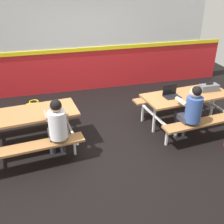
{
  "coord_description": "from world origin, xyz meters",
  "views": [
    {
      "loc": [
        -1.22,
        -4.64,
        2.98
      ],
      "look_at": [
        0.0,
        -0.1,
        0.55
      ],
      "focal_mm": 43.59,
      "sensor_mm": 36.0,
      "label": 1
    }
  ],
  "objects_px": {
    "student_nearer": "(57,125)",
    "toolbox_grey": "(209,88)",
    "student_further": "(191,110)",
    "tote_bag_bright": "(35,111)",
    "laptop_dark": "(171,94)",
    "picnic_table_left": "(27,121)",
    "picnic_table_right": "(186,102)"
  },
  "relations": [
    {
      "from": "student_nearer",
      "to": "toolbox_grey",
      "type": "height_order",
      "value": "student_nearer"
    },
    {
      "from": "picnic_table_right",
      "to": "tote_bag_bright",
      "type": "xyz_separation_m",
      "value": [
        -3.07,
        1.17,
        -0.38
      ]
    },
    {
      "from": "picnic_table_left",
      "to": "picnic_table_right",
      "type": "distance_m",
      "value": 3.18
    },
    {
      "from": "laptop_dark",
      "to": "tote_bag_bright",
      "type": "relative_size",
      "value": 0.79
    },
    {
      "from": "picnic_table_right",
      "to": "toolbox_grey",
      "type": "relative_size",
      "value": 4.7
    },
    {
      "from": "picnic_table_left",
      "to": "toolbox_grey",
      "type": "bearing_deg",
      "value": 0.95
    },
    {
      "from": "picnic_table_left",
      "to": "student_nearer",
      "type": "relative_size",
      "value": 1.56
    },
    {
      "from": "student_further",
      "to": "toolbox_grey",
      "type": "distance_m",
      "value": 1.01
    },
    {
      "from": "student_nearer",
      "to": "tote_bag_bright",
      "type": "bearing_deg",
      "value": 103.19
    },
    {
      "from": "picnic_table_right",
      "to": "laptop_dark",
      "type": "relative_size",
      "value": 5.5
    },
    {
      "from": "student_further",
      "to": "tote_bag_bright",
      "type": "relative_size",
      "value": 2.81
    },
    {
      "from": "student_nearer",
      "to": "toolbox_grey",
      "type": "distance_m",
      "value": 3.27
    },
    {
      "from": "tote_bag_bright",
      "to": "picnic_table_left",
      "type": "bearing_deg",
      "value": -95.26
    },
    {
      "from": "picnic_table_left",
      "to": "student_nearer",
      "type": "bearing_deg",
      "value": -45.16
    },
    {
      "from": "picnic_table_left",
      "to": "tote_bag_bright",
      "type": "bearing_deg",
      "value": 84.74
    },
    {
      "from": "picnic_table_right",
      "to": "laptop_dark",
      "type": "distance_m",
      "value": 0.41
    },
    {
      "from": "picnic_table_left",
      "to": "laptop_dark",
      "type": "relative_size",
      "value": 5.5
    },
    {
      "from": "picnic_table_right",
      "to": "student_further",
      "type": "height_order",
      "value": "student_further"
    },
    {
      "from": "laptop_dark",
      "to": "tote_bag_bright",
      "type": "distance_m",
      "value": 3.02
    },
    {
      "from": "picnic_table_left",
      "to": "toolbox_grey",
      "type": "distance_m",
      "value": 3.73
    },
    {
      "from": "laptop_dark",
      "to": "student_nearer",
      "type": "bearing_deg",
      "value": -167.66
    },
    {
      "from": "picnic_table_left",
      "to": "laptop_dark",
      "type": "distance_m",
      "value": 2.83
    },
    {
      "from": "laptop_dark",
      "to": "tote_bag_bright",
      "type": "height_order",
      "value": "laptop_dark"
    },
    {
      "from": "student_further",
      "to": "tote_bag_bright",
      "type": "bearing_deg",
      "value": 148.18
    },
    {
      "from": "student_nearer",
      "to": "student_further",
      "type": "relative_size",
      "value": 1.0
    },
    {
      "from": "picnic_table_left",
      "to": "student_further",
      "type": "height_order",
      "value": "student_further"
    },
    {
      "from": "tote_bag_bright",
      "to": "student_further",
      "type": "bearing_deg",
      "value": -31.82
    },
    {
      "from": "laptop_dark",
      "to": "picnic_table_left",
      "type": "bearing_deg",
      "value": -179.94
    },
    {
      "from": "student_further",
      "to": "laptop_dark",
      "type": "distance_m",
      "value": 0.6
    },
    {
      "from": "picnic_table_left",
      "to": "toolbox_grey",
      "type": "relative_size",
      "value": 4.7
    },
    {
      "from": "picnic_table_right",
      "to": "student_nearer",
      "type": "relative_size",
      "value": 1.56
    },
    {
      "from": "picnic_table_left",
      "to": "tote_bag_bright",
      "type": "height_order",
      "value": "picnic_table_left"
    }
  ]
}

